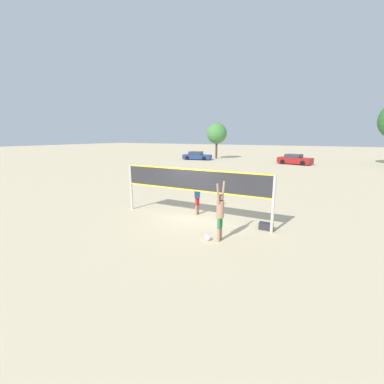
{
  "coord_description": "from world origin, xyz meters",
  "views": [
    {
      "loc": [
        5.46,
        -10.1,
        3.82
      ],
      "look_at": [
        0.0,
        0.0,
        1.3
      ],
      "focal_mm": 24.0,
      "sensor_mm": 36.0,
      "label": 1
    }
  ],
  "objects_px": {
    "volleyball_net": "(192,184)",
    "parked_car_mid": "(197,156)",
    "volleyball": "(208,238)",
    "tree_right_cluster": "(217,134)",
    "player_spiker": "(220,210)",
    "parked_car_near": "(295,160)",
    "gear_bag": "(266,226)",
    "player_blocker": "(197,192)"
  },
  "relations": [
    {
      "from": "player_spiker",
      "to": "parked_car_mid",
      "type": "height_order",
      "value": "player_spiker"
    },
    {
      "from": "volleyball_net",
      "to": "player_blocker",
      "type": "distance_m",
      "value": 0.97
    },
    {
      "from": "volleyball",
      "to": "gear_bag",
      "type": "xyz_separation_m",
      "value": [
        1.66,
        2.17,
        0.04
      ]
    },
    {
      "from": "parked_car_near",
      "to": "gear_bag",
      "type": "bearing_deg",
      "value": -71.57
    },
    {
      "from": "parked_car_near",
      "to": "parked_car_mid",
      "type": "relative_size",
      "value": 0.98
    },
    {
      "from": "volleyball_net",
      "to": "tree_right_cluster",
      "type": "height_order",
      "value": "tree_right_cluster"
    },
    {
      "from": "player_spiker",
      "to": "player_blocker",
      "type": "height_order",
      "value": "player_spiker"
    },
    {
      "from": "parked_car_mid",
      "to": "tree_right_cluster",
      "type": "relative_size",
      "value": 0.81
    },
    {
      "from": "volleyball_net",
      "to": "player_spiker",
      "type": "distance_m",
      "value": 2.76
    },
    {
      "from": "gear_bag",
      "to": "tree_right_cluster",
      "type": "relative_size",
      "value": 0.09
    },
    {
      "from": "player_blocker",
      "to": "gear_bag",
      "type": "xyz_separation_m",
      "value": [
        3.49,
        -0.54,
        -0.97
      ]
    },
    {
      "from": "volleyball_net",
      "to": "parked_car_mid",
      "type": "relative_size",
      "value": 1.54
    },
    {
      "from": "volleyball_net",
      "to": "tree_right_cluster",
      "type": "xyz_separation_m",
      "value": [
        -11.99,
        30.99,
        2.53
      ]
    },
    {
      "from": "parked_car_near",
      "to": "player_blocker",
      "type": "bearing_deg",
      "value": -78.93
    },
    {
      "from": "player_blocker",
      "to": "parked_car_mid",
      "type": "bearing_deg",
      "value": -152.65
    },
    {
      "from": "volleyball_net",
      "to": "player_spiker",
      "type": "xyz_separation_m",
      "value": [
        2.1,
        -1.72,
        -0.5
      ]
    },
    {
      "from": "volleyball",
      "to": "tree_right_cluster",
      "type": "height_order",
      "value": "tree_right_cluster"
    },
    {
      "from": "volleyball_net",
      "to": "player_spiker",
      "type": "relative_size",
      "value": 3.34
    },
    {
      "from": "parked_car_near",
      "to": "tree_right_cluster",
      "type": "bearing_deg",
      "value": 179.21
    },
    {
      "from": "player_spiker",
      "to": "parked_car_near",
      "type": "height_order",
      "value": "player_spiker"
    },
    {
      "from": "parked_car_mid",
      "to": "tree_right_cluster",
      "type": "distance_m",
      "value": 5.43
    },
    {
      "from": "volleyball_net",
      "to": "volleyball",
      "type": "distance_m",
      "value": 3.01
    },
    {
      "from": "volleyball_net",
      "to": "parked_car_mid",
      "type": "xyz_separation_m",
      "value": [
        -13.9,
        27.4,
        -1.07
      ]
    },
    {
      "from": "volleyball",
      "to": "tree_right_cluster",
      "type": "distance_m",
      "value": 35.89
    },
    {
      "from": "player_spiker",
      "to": "gear_bag",
      "type": "relative_size",
      "value": 3.99
    },
    {
      "from": "parked_car_mid",
      "to": "parked_car_near",
      "type": "bearing_deg",
      "value": -9.23
    },
    {
      "from": "volleyball",
      "to": "gear_bag",
      "type": "height_order",
      "value": "gear_bag"
    },
    {
      "from": "player_spiker",
      "to": "tree_right_cluster",
      "type": "xyz_separation_m",
      "value": [
        -14.09,
        32.72,
        3.03
      ]
    },
    {
      "from": "player_spiker",
      "to": "parked_car_mid",
      "type": "distance_m",
      "value": 33.24
    },
    {
      "from": "player_blocker",
      "to": "parked_car_near",
      "type": "xyz_separation_m",
      "value": [
        1.22,
        26.83,
        -0.49
      ]
    },
    {
      "from": "player_spiker",
      "to": "parked_car_near",
      "type": "bearing_deg",
      "value": 1.96
    },
    {
      "from": "player_spiker",
      "to": "parked_car_mid",
      "type": "xyz_separation_m",
      "value": [
        -16.0,
        29.13,
        -0.57
      ]
    },
    {
      "from": "volleyball",
      "to": "volleyball_net",
      "type": "bearing_deg",
      "value": 131.53
    },
    {
      "from": "parked_car_near",
      "to": "parked_car_mid",
      "type": "distance_m",
      "value": 15.0
    },
    {
      "from": "volleyball",
      "to": "gear_bag",
      "type": "bearing_deg",
      "value": 52.59
    },
    {
      "from": "volleyball_net",
      "to": "volleyball",
      "type": "height_order",
      "value": "volleyball_net"
    },
    {
      "from": "gear_bag",
      "to": "parked_car_near",
      "type": "bearing_deg",
      "value": 94.74
    },
    {
      "from": "player_blocker",
      "to": "volleyball",
      "type": "bearing_deg",
      "value": 34.07
    },
    {
      "from": "player_blocker",
      "to": "gear_bag",
      "type": "bearing_deg",
      "value": 81.21
    },
    {
      "from": "gear_bag",
      "to": "parked_car_mid",
      "type": "bearing_deg",
      "value": 122.44
    },
    {
      "from": "player_spiker",
      "to": "tree_right_cluster",
      "type": "height_order",
      "value": "tree_right_cluster"
    },
    {
      "from": "gear_bag",
      "to": "volleyball",
      "type": "bearing_deg",
      "value": -127.41
    }
  ]
}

